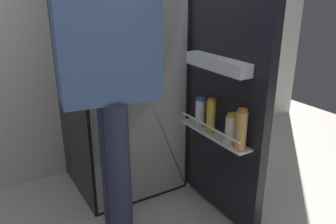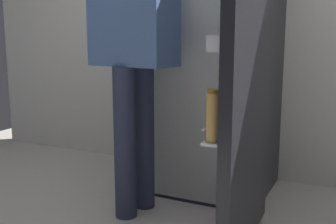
{
  "view_description": "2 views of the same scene",
  "coord_description": "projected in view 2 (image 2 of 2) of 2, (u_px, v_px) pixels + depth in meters",
  "views": [
    {
      "loc": [
        -0.87,
        -1.51,
        1.36
      ],
      "look_at": [
        0.01,
        -0.05,
        0.73
      ],
      "focal_mm": 36.41,
      "sensor_mm": 36.0,
      "label": 1
    },
    {
      "loc": [
        0.87,
        -1.94,
        1.0
      ],
      "look_at": [
        -0.02,
        -0.11,
        0.62
      ],
      "focal_mm": 44.4,
      "sensor_mm": 36.0,
      "label": 2
    }
  ],
  "objects": [
    {
      "name": "refrigerator",
      "position": [
        220.0,
        59.0,
        2.57
      ],
      "size": [
        0.75,
        1.32,
        1.71
      ],
      "color": "black",
      "rests_on": "ground_plane"
    },
    {
      "name": "person",
      "position": [
        135.0,
        32.0,
        2.22
      ],
      "size": [
        0.57,
        0.83,
        1.68
      ],
      "color": "#2D334C",
      "rests_on": "ground_plane"
    },
    {
      "name": "ground_plane",
      "position": [
        180.0,
        221.0,
        2.28
      ],
      "size": [
        5.24,
        5.24,
        0.0
      ],
      "primitive_type": "plane",
      "color": "#B7B2A8"
    },
    {
      "name": "kitchen_wall",
      "position": [
        238.0,
        3.0,
        2.9
      ],
      "size": [
        4.4,
        0.1,
        2.44
      ],
      "primitive_type": "cube",
      "color": "silver",
      "rests_on": "ground_plane"
    }
  ]
}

